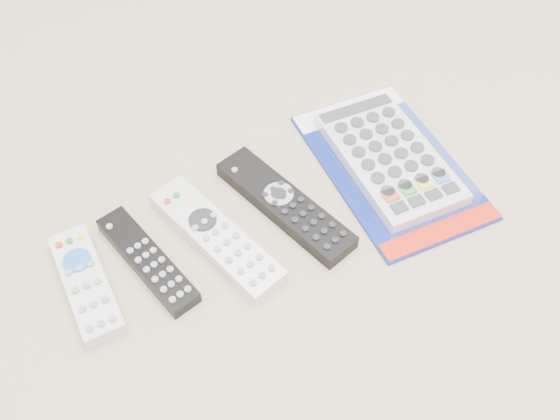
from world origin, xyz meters
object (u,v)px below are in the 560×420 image
remote_small_grey (86,284)px  remote_silver_dvd (217,237)px  remote_slim_black (148,260)px  remote_large_black (285,205)px  jumbo_remote_packaged (390,156)px

remote_small_grey → remote_silver_dvd: bearing=-3.1°
remote_small_grey → remote_slim_black: size_ratio=0.92×
remote_slim_black → remote_large_black: bearing=-13.9°
remote_small_grey → remote_silver_dvd: size_ratio=0.76×
remote_silver_dvd → remote_slim_black: bearing=158.9°
remote_large_black → jumbo_remote_packaged: 0.17m
jumbo_remote_packaged → remote_silver_dvd: bearing=-174.4°
remote_small_grey → remote_silver_dvd: same height
remote_small_grey → jumbo_remote_packaged: (0.45, -0.04, 0.01)m
remote_silver_dvd → jumbo_remote_packaged: jumbo_remote_packaged is taller
remote_slim_black → jumbo_remote_packaged: bearing=-12.8°
remote_small_grey → remote_slim_black: bearing=-0.3°
remote_silver_dvd → remote_large_black: same height
remote_large_black → remote_slim_black: bearing=163.6°
remote_small_grey → remote_large_black: (0.28, -0.03, -0.00)m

